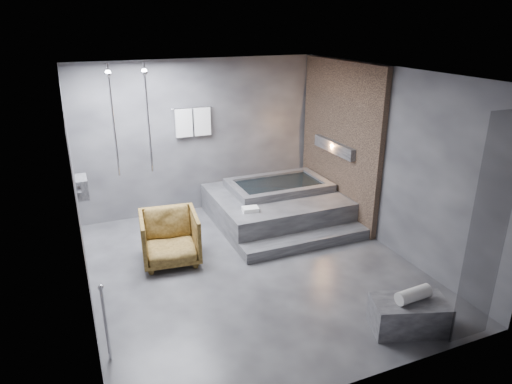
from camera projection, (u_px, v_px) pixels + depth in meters
name	position (u px, v px, depth m)	size (l,w,h in m)	color
room	(271.00, 147.00, 6.47)	(5.00, 5.04, 2.82)	#2B2B2E
tub_deck	(275.00, 206.00, 8.28)	(2.20, 2.00, 0.50)	#303033
tub_step	(306.00, 242.00, 7.32)	(2.20, 0.36, 0.18)	#303033
concrete_bench	(409.00, 315.00, 5.34)	(0.86, 0.47, 0.39)	#323235
driftwood_chair	(170.00, 238.00, 6.78)	(0.83, 0.85, 0.78)	#402C10
rolled_towel	(413.00, 295.00, 5.25)	(0.16, 0.16, 0.44)	silver
deck_towel	(250.00, 209.00, 7.42)	(0.26, 0.19, 0.07)	white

